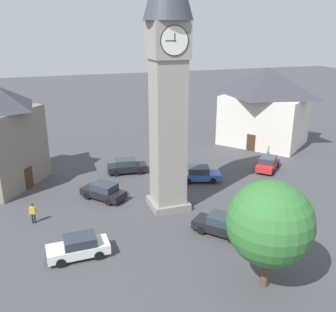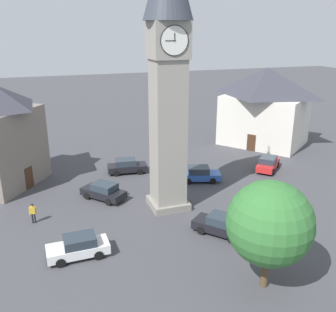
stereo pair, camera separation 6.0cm
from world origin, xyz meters
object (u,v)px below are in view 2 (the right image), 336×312
at_px(car_red_corner, 199,174).
at_px(building_terrace_right, 0,136).
at_px(car_silver_kerb, 104,191).
at_px(car_blue_kerb, 221,225).
at_px(clock_tower, 168,53).
at_px(car_black_far, 127,166).
at_px(pedestrian, 33,211).
at_px(tree, 270,223).
at_px(car_green_alley, 268,163).
at_px(building_shop_left, 265,106).
at_px(car_white_side, 78,247).

distance_m(car_red_corner, building_terrace_right, 19.52).
bearing_deg(car_silver_kerb, car_blue_kerb, 128.97).
distance_m(clock_tower, building_terrace_right, 18.28).
relative_size(clock_tower, car_black_far, 5.09).
bearing_deg(clock_tower, pedestrian, -3.38).
bearing_deg(car_silver_kerb, tree, 114.71).
height_order(car_green_alley, building_shop_left, building_shop_left).
height_order(pedestrian, building_terrace_right, building_terrace_right).
bearing_deg(car_black_far, car_silver_kerb, 58.56).
bearing_deg(car_blue_kerb, clock_tower, -68.77).
xyz_separation_m(car_blue_kerb, car_red_corner, (-2.60, -9.98, 0.00)).
bearing_deg(car_white_side, building_shop_left, -144.24).
height_order(car_green_alley, building_terrace_right, building_terrace_right).
relative_size(clock_tower, tree, 3.28).
bearing_deg(car_green_alley, tree, 56.19).
relative_size(clock_tower, car_blue_kerb, 5.17).
bearing_deg(car_blue_kerb, car_black_far, -75.54).
relative_size(car_white_side, car_green_alley, 1.01).
bearing_deg(car_blue_kerb, car_silver_kerb, -51.03).
xyz_separation_m(car_blue_kerb, car_black_far, (3.77, -14.61, 0.00)).
height_order(car_white_side, building_shop_left, building_shop_left).
relative_size(car_blue_kerb, building_shop_left, 0.32).
bearing_deg(building_terrace_right, car_silver_kerb, 143.16).
distance_m(car_black_far, building_shop_left, 20.67).
bearing_deg(building_shop_left, pedestrian, 24.10).
height_order(car_white_side, building_terrace_right, building_terrace_right).
distance_m(car_black_far, tree, 21.40).
bearing_deg(car_red_corner, tree, 80.01).
height_order(car_silver_kerb, car_red_corner, same).
distance_m(car_blue_kerb, car_silver_kerb, 11.50).
relative_size(clock_tower, car_green_alley, 5.29).
height_order(car_red_corner, building_terrace_right, building_terrace_right).
distance_m(clock_tower, car_red_corner, 13.69).
xyz_separation_m(clock_tower, tree, (-1.96, 11.93, -8.65)).
bearing_deg(clock_tower, tree, 99.34).
relative_size(car_blue_kerb, tree, 0.63).
bearing_deg(car_white_side, tree, 146.60).
bearing_deg(car_silver_kerb, car_white_side, 69.58).
bearing_deg(building_terrace_right, pedestrian, 105.41).
relative_size(car_silver_kerb, car_white_side, 1.02).
distance_m(car_silver_kerb, car_red_corner, 9.89).
relative_size(car_silver_kerb, pedestrian, 2.50).
distance_m(pedestrian, building_terrace_right, 10.09).
height_order(car_silver_kerb, car_white_side, same).
xyz_separation_m(car_red_corner, car_white_side, (12.99, 9.52, 0.00)).
xyz_separation_m(clock_tower, car_green_alley, (-13.12, -4.73, -12.08)).
relative_size(car_blue_kerb, car_white_side, 1.02).
relative_size(pedestrian, building_shop_left, 0.13).
height_order(car_silver_kerb, tree, tree).
relative_size(clock_tower, building_terrace_right, 2.22).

